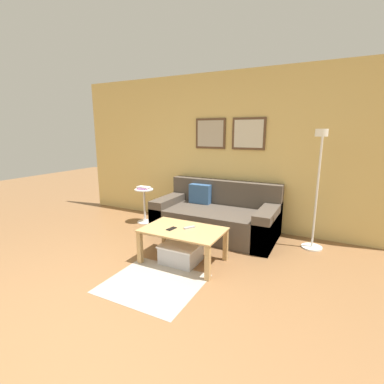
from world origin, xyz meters
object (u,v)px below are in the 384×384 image
at_px(book_stack, 144,188).
at_px(remote_control, 189,228).
at_px(coffee_table, 183,235).
at_px(cell_phone, 171,229).
at_px(floor_lamp, 317,187).
at_px(couch, 216,217).
at_px(storage_bin, 181,253).
at_px(side_table, 144,203).

relative_size(book_stack, remote_control, 1.48).
xyz_separation_m(coffee_table, remote_control, (0.06, 0.06, 0.08)).
height_order(book_stack, cell_phone, book_stack).
distance_m(coffee_table, book_stack, 1.76).
distance_m(coffee_table, floor_lamp, 1.84).
bearing_deg(coffee_table, remote_control, 46.25).
relative_size(couch, floor_lamp, 1.14).
bearing_deg(remote_control, storage_bin, -97.55).
bearing_deg(cell_phone, book_stack, 147.59).
bearing_deg(coffee_table, book_stack, 142.72).
xyz_separation_m(side_table, book_stack, (-0.02, 0.02, 0.27)).
height_order(floor_lamp, cell_phone, floor_lamp).
bearing_deg(storage_bin, floor_lamp, 37.18).
xyz_separation_m(floor_lamp, side_table, (-2.77, -0.02, -0.53)).
bearing_deg(cell_phone, couch, 93.33).
relative_size(coffee_table, book_stack, 4.47).
xyz_separation_m(storage_bin, remote_control, (0.07, 0.09, 0.32)).
height_order(book_stack, remote_control, book_stack).
height_order(coffee_table, book_stack, book_stack).
distance_m(couch, remote_control, 1.06).
relative_size(coffee_table, floor_lamp, 0.61).
height_order(couch, coffee_table, couch).
distance_m(book_stack, remote_control, 1.76).
bearing_deg(cell_phone, storage_bin, 26.99).
distance_m(floor_lamp, cell_phone, 1.96).
relative_size(coffee_table, remote_control, 6.63).
height_order(coffee_table, side_table, side_table).
bearing_deg(side_table, floor_lamp, 0.47).
relative_size(book_stack, cell_phone, 1.59).
bearing_deg(floor_lamp, remote_control, -143.70).
bearing_deg(couch, book_stack, -177.82).
relative_size(couch, side_table, 3.06).
bearing_deg(couch, cell_phone, -95.95).
height_order(remote_control, cell_phone, remote_control).
distance_m(storage_bin, side_table, 1.73).
bearing_deg(floor_lamp, couch, 178.04).
bearing_deg(side_table, remote_control, -34.46).
height_order(couch, remote_control, couch).
bearing_deg(remote_control, cell_phone, -113.88).
bearing_deg(coffee_table, floor_lamp, 36.76).
xyz_separation_m(coffee_table, storage_bin, (-0.02, -0.03, -0.24)).
xyz_separation_m(coffee_table, floor_lamp, (1.41, 1.06, 0.54)).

